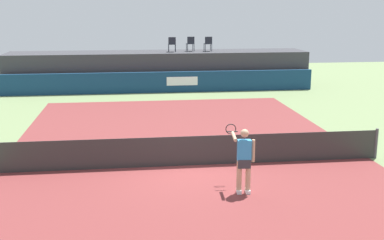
% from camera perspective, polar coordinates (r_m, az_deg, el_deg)
% --- Properties ---
extents(ground_plane, '(48.00, 48.00, 0.00)m').
position_cam_1_polar(ground_plane, '(18.43, -1.47, -2.36)').
color(ground_plane, '#6B7F51').
extents(court_inner, '(12.00, 22.00, 0.00)m').
position_cam_1_polar(court_inner, '(15.58, -0.34, -5.27)').
color(court_inner, maroon).
rests_on(court_inner, ground).
extents(sponsor_wall, '(18.00, 0.22, 1.20)m').
position_cam_1_polar(sponsor_wall, '(28.56, -3.62, 4.39)').
color(sponsor_wall, navy).
rests_on(sponsor_wall, ground).
extents(spectator_platform, '(18.00, 2.80, 2.20)m').
position_cam_1_polar(spectator_platform, '(30.27, -3.87, 5.83)').
color(spectator_platform, '#38383D').
rests_on(spectator_platform, ground).
extents(spectator_chair_far_left, '(0.46, 0.46, 0.89)m').
position_cam_1_polar(spectator_chair_far_left, '(29.88, -2.33, 8.83)').
color(spectator_chair_far_left, '#1E232D').
rests_on(spectator_chair_far_left, spectator_platform).
extents(spectator_chair_left, '(0.47, 0.47, 0.89)m').
position_cam_1_polar(spectator_chair_left, '(30.29, -0.18, 8.90)').
color(spectator_chair_left, '#1E232D').
rests_on(spectator_chair_left, spectator_platform).
extents(spectator_chair_center, '(0.46, 0.46, 0.89)m').
position_cam_1_polar(spectator_chair_center, '(30.29, 1.88, 8.89)').
color(spectator_chair_center, '#1E232D').
rests_on(spectator_chair_center, spectator_platform).
extents(tennis_net, '(12.40, 0.02, 0.95)m').
position_cam_1_polar(tennis_net, '(15.43, -0.34, -3.61)').
color(tennis_net, '#2D2D2D').
rests_on(tennis_net, ground).
extents(net_post_far, '(0.10, 0.10, 1.00)m').
position_cam_1_polar(net_post_far, '(17.28, 20.55, -2.55)').
color(net_post_far, '#4C4C51').
rests_on(net_post_far, ground).
extents(tennis_player, '(0.62, 1.16, 1.77)m').
position_cam_1_polar(tennis_player, '(13.15, 6.00, -4.46)').
color(tennis_player, white).
rests_on(tennis_player, court_inner).
extents(tennis_ball, '(0.07, 0.07, 0.07)m').
position_cam_1_polar(tennis_ball, '(16.44, 9.84, -4.35)').
color(tennis_ball, '#D8EA33').
rests_on(tennis_ball, court_inner).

